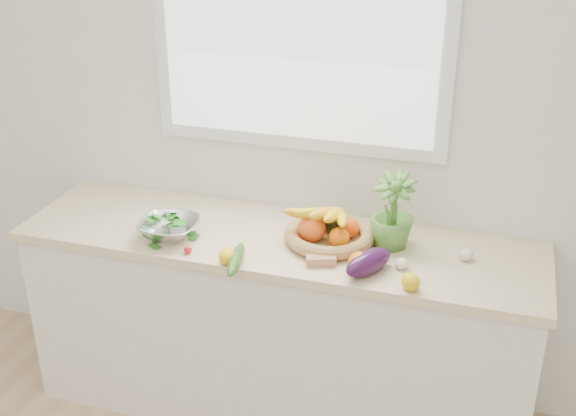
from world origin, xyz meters
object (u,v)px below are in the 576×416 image
(potted_herb, at_px, (392,211))
(fruit_basket, at_px, (328,230))
(eggplant, at_px, (369,262))
(colander_with_spinach, at_px, (169,224))
(cucumber, at_px, (236,259))
(apple, at_px, (307,235))

(potted_herb, bearing_deg, fruit_basket, -170.12)
(eggplant, distance_m, potted_herb, 0.27)
(colander_with_spinach, bearing_deg, cucumber, -20.32)
(apple, distance_m, fruit_basket, 0.09)
(cucumber, xyz_separation_m, colander_with_spinach, (-0.35, 0.13, 0.04))
(potted_herb, xyz_separation_m, fruit_basket, (-0.25, -0.04, -0.10))
(apple, xyz_separation_m, eggplant, (0.30, -0.17, 0.01))
(fruit_basket, relative_size, colander_with_spinach, 1.84)
(fruit_basket, bearing_deg, apple, -159.00)
(apple, distance_m, colander_with_spinach, 0.58)
(potted_herb, relative_size, fruit_basket, 0.66)
(colander_with_spinach, bearing_deg, eggplant, -2.48)
(eggplant, xyz_separation_m, potted_herb, (0.04, 0.25, 0.11))
(fruit_basket, xyz_separation_m, colander_with_spinach, (-0.65, -0.17, 0.01))
(apple, distance_m, cucumber, 0.34)
(potted_herb, bearing_deg, cucumber, -148.40)
(apple, relative_size, fruit_basket, 0.14)
(apple, height_order, colander_with_spinach, colander_with_spinach)
(potted_herb, height_order, fruit_basket, potted_herb)
(eggplant, bearing_deg, apple, 149.83)
(cucumber, bearing_deg, eggplant, 10.18)
(eggplant, xyz_separation_m, fruit_basket, (-0.21, 0.20, 0.01))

